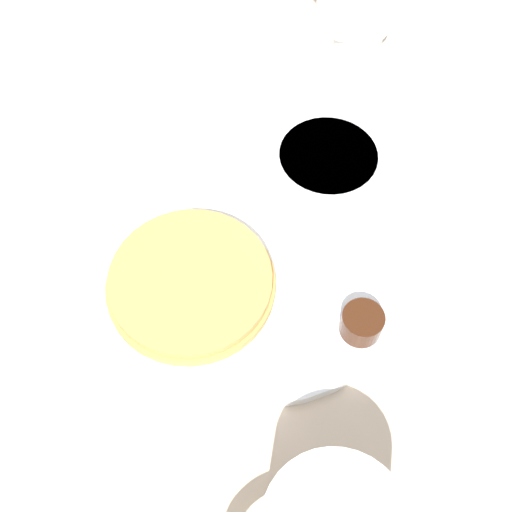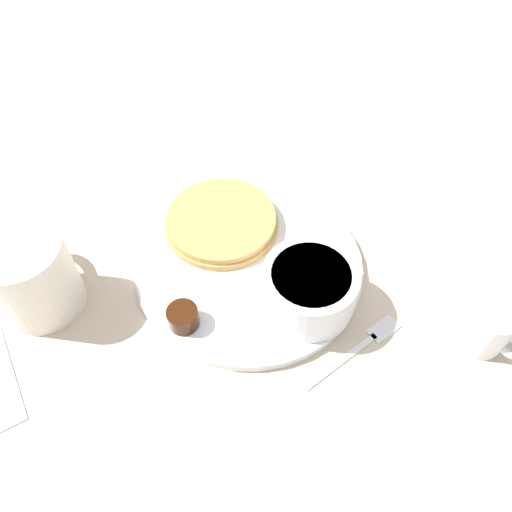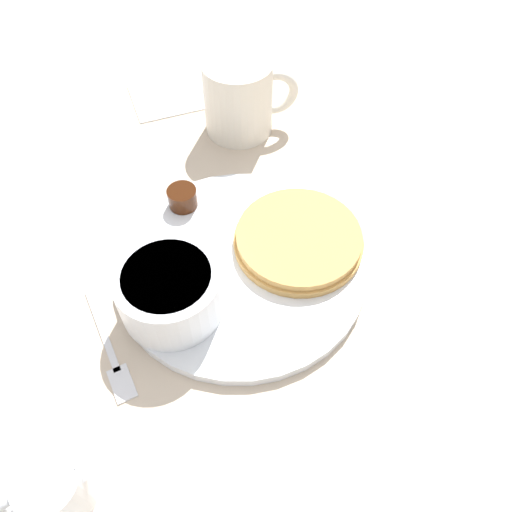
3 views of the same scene
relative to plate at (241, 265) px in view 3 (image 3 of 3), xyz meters
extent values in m
plane|color=#C6B299|center=(0.00, 0.00, -0.01)|extent=(4.00, 4.00, 0.00)
cylinder|color=white|center=(0.00, 0.00, 0.00)|extent=(0.28, 0.28, 0.01)
cylinder|color=tan|center=(0.07, 0.02, 0.01)|extent=(0.15, 0.15, 0.01)
cylinder|color=tan|center=(0.07, 0.02, 0.02)|extent=(0.14, 0.14, 0.01)
cylinder|color=white|center=(-0.07, -0.05, 0.03)|extent=(0.10, 0.10, 0.06)
cylinder|color=white|center=(-0.07, -0.05, 0.06)|extent=(0.09, 0.09, 0.01)
cylinder|color=#38190A|center=(-0.06, 0.09, 0.02)|extent=(0.03, 0.03, 0.02)
cylinder|color=white|center=(-0.10, -0.04, 0.02)|extent=(0.04, 0.04, 0.03)
sphere|color=white|center=(-0.10, -0.04, 0.04)|extent=(0.02, 0.02, 0.02)
cylinder|color=silver|center=(0.02, 0.24, 0.04)|extent=(0.09, 0.09, 0.10)
torus|color=silver|center=(0.07, 0.24, 0.05)|extent=(0.07, 0.02, 0.07)
cylinder|color=white|center=(-0.16, -0.22, 0.02)|extent=(0.05, 0.05, 0.06)
torus|color=white|center=(-0.19, -0.23, 0.03)|extent=(0.03, 0.02, 0.03)
cone|color=white|center=(-0.14, -0.21, 0.05)|extent=(0.02, 0.02, 0.01)
cube|color=silver|center=(-0.15, -0.06, 0.00)|extent=(0.04, 0.10, 0.00)
cube|color=silver|center=(-0.12, -0.12, 0.00)|extent=(0.03, 0.04, 0.00)
cube|color=white|center=(-0.07, 0.32, 0.00)|extent=(0.14, 0.12, 0.00)
camera|label=1|loc=(0.08, 0.28, 0.50)|focal=45.00mm
camera|label=2|loc=(-0.35, 0.09, 0.49)|focal=35.00mm
camera|label=3|loc=(-0.01, -0.32, 0.45)|focal=35.00mm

